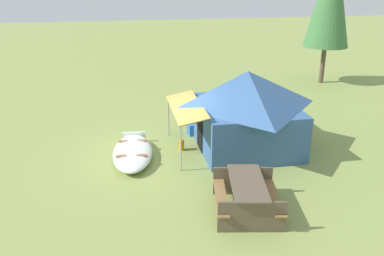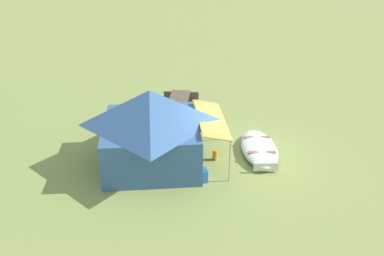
% 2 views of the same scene
% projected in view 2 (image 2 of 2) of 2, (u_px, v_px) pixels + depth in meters
% --- Properties ---
extents(ground_plane, '(80.00, 80.00, 0.00)m').
position_uv_depth(ground_plane, '(236.00, 156.00, 13.93)').
color(ground_plane, '#86964D').
extents(beached_rowboat, '(2.86, 1.44, 0.37)m').
position_uv_depth(beached_rowboat, '(259.00, 148.00, 14.05)').
color(beached_rowboat, silver).
rests_on(beached_rowboat, ground_plane).
extents(canvas_cabin_tent, '(3.59, 4.01, 2.49)m').
position_uv_depth(canvas_cabin_tent, '(151.00, 126.00, 13.05)').
color(canvas_cabin_tent, '#375D93').
rests_on(canvas_cabin_tent, ground_plane).
extents(picnic_table, '(2.07, 1.80, 0.79)m').
position_uv_depth(picnic_table, '(179.00, 105.00, 16.85)').
color(picnic_table, brown).
rests_on(picnic_table, ground_plane).
extents(cooler_box, '(0.40, 0.58, 0.39)m').
position_uv_depth(cooler_box, '(198.00, 176.00, 12.45)').
color(cooler_box, blue).
rests_on(cooler_box, ground_plane).
extents(fuel_can, '(0.21, 0.21, 0.36)m').
position_uv_depth(fuel_can, '(215.00, 155.00, 13.65)').
color(fuel_can, orange).
rests_on(fuel_can, ground_plane).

